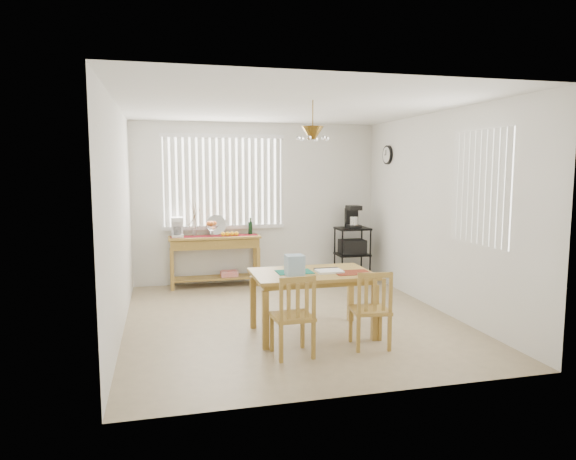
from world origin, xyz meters
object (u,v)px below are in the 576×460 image
object	(u,v)px
sideboard	(215,249)
cart_items	(353,217)
wire_cart	(352,249)
chair_right	(371,310)
dining_table	(312,279)
chair_left	(293,316)

from	to	relation	value
sideboard	cart_items	size ratio (longest dim) A/B	3.88
wire_cart	cart_items	size ratio (longest dim) A/B	2.43
sideboard	chair_right	xyz separation A→B (m)	(1.28, -3.24, -0.20)
dining_table	chair_right	bearing A→B (deg)	-51.12
chair_left	wire_cart	bearing A→B (deg)	59.82
wire_cart	dining_table	world-z (taller)	wire_cart
cart_items	dining_table	bearing A→B (deg)	-119.92
sideboard	chair_right	size ratio (longest dim) A/B	1.73
chair_left	chair_right	bearing A→B (deg)	3.53
wire_cart	cart_items	distance (m)	0.53
cart_items	dining_table	xyz separation A→B (m)	(-1.44, -2.50, -0.43)
cart_items	chair_right	world-z (taller)	cart_items
cart_items	chair_right	size ratio (longest dim) A/B	0.45
sideboard	chair_right	world-z (taller)	chair_right
cart_items	chair_right	xyz separation A→B (m)	(-0.97, -3.08, -0.66)
sideboard	cart_items	xyz separation A→B (m)	(2.25, -0.15, 0.46)
dining_table	chair_left	bearing A→B (deg)	-120.79
chair_right	wire_cart	bearing A→B (deg)	72.48
chair_right	cart_items	bearing A→B (deg)	72.53
sideboard	dining_table	size ratio (longest dim) A/B	1.08
wire_cart	dining_table	size ratio (longest dim) A/B	0.67
sideboard	cart_items	bearing A→B (deg)	-3.88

